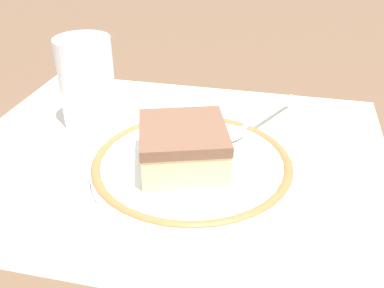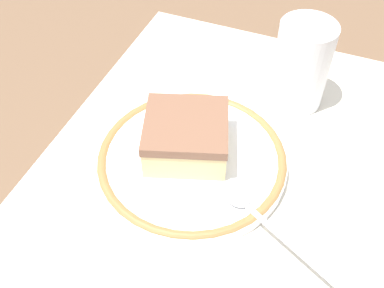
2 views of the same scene
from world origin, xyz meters
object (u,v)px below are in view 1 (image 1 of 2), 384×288
at_px(spoon, 246,125).
at_px(cup, 88,87).
at_px(plate, 192,165).
at_px(cake_slice, 183,147).

bearing_deg(spoon, cup, -179.16).
bearing_deg(spoon, plate, -118.94).
relative_size(cake_slice, spoon, 0.77).
height_order(plate, cake_slice, cake_slice).
relative_size(plate, cup, 1.92).
distance_m(plate, cake_slice, 0.03).
height_order(plate, spoon, spoon).
relative_size(spoon, cup, 1.33).
bearing_deg(cake_slice, spoon, 60.30).
xyz_separation_m(cake_slice, spoon, (0.05, 0.09, -0.02)).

